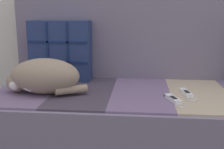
# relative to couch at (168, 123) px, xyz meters

# --- Properties ---
(couch) EXTENTS (2.00, 0.81, 0.39)m
(couch) POSITION_rel_couch_xyz_m (0.00, 0.00, 0.00)
(couch) COLOR #3D3838
(couch) RESTS_ON ground_plane
(sofa_backrest) EXTENTS (1.96, 0.14, 0.55)m
(sofa_backrest) POSITION_rel_couch_xyz_m (-0.00, 0.33, 0.47)
(sofa_backrest) COLOR slate
(sofa_backrest) RESTS_ON couch
(throw_pillow_quilted) EXTENTS (0.38, 0.14, 0.37)m
(throw_pillow_quilted) POSITION_rel_couch_xyz_m (-0.66, 0.19, 0.38)
(throw_pillow_quilted) COLOR navy
(throw_pillow_quilted) RESTS_ON couch
(sleeping_cat) EXTENTS (0.44, 0.22, 0.19)m
(sleeping_cat) POSITION_rel_couch_xyz_m (-0.68, -0.13, 0.28)
(sleeping_cat) COLOR gray
(sleeping_cat) RESTS_ON couch
(game_remote_near) EXTENTS (0.10, 0.19, 0.02)m
(game_remote_near) POSITION_rel_couch_xyz_m (-0.00, -0.19, 0.20)
(game_remote_near) COLOR white
(game_remote_near) RESTS_ON couch
(game_remote_far) EXTENTS (0.07, 0.20, 0.02)m
(game_remote_far) POSITION_rel_couch_xyz_m (0.08, -0.08, 0.20)
(game_remote_far) COLOR white
(game_remote_far) RESTS_ON couch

